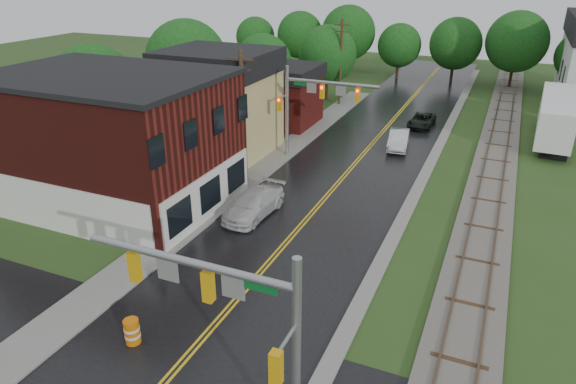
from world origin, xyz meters
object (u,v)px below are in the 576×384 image
Objects in this scene: brick_building at (111,139)px; traffic_signal_far at (313,98)px; utility_pole_c at (341,61)px; semi_trailer at (556,115)px; utility_pole_b at (243,112)px; construction_barrel at (132,331)px; tree_left_a at (95,90)px; tree_left_e at (328,56)px; sedan_silver at (399,140)px; tree_left_c at (264,65)px; traffic_signal_near at (231,307)px; suv_dark at (422,121)px; tree_left_b at (188,63)px; pickup_white at (254,204)px.

traffic_signal_far is (9.01, 12.00, 0.82)m from brick_building.
semi_trailer is at bearing -12.05° from utility_pole_c.
construction_barrel is (4.30, -18.00, -4.16)m from utility_pole_b.
utility_pole_c is 25.67m from tree_left_a.
traffic_signal_far is at bearing 56.32° from utility_pole_b.
tree_left_a is at bearing -120.55° from utility_pole_c.
tree_left_e reaches higher than sedan_silver.
tree_left_c reaches higher than construction_barrel.
sedan_silver is (-1.21, 30.38, -4.23)m from traffic_signal_near.
tree_left_c is 7.82m from tree_left_e.
construction_barrel is at bearing -96.13° from suv_dark.
suv_dark is at bearing -178.78° from semi_trailer.
tree_left_e is 23.99m from semi_trailer.
tree_left_e is (5.00, 6.00, 0.30)m from tree_left_c.
semi_trailer is at bearing -15.48° from tree_left_e.
utility_pole_b and utility_pole_c have the same top height.
traffic_signal_near is at bearing -95.42° from sedan_silver.
utility_pole_b is 1.10× the size of tree_left_e.
utility_pole_c reaches higher than tree_left_a.
brick_building is at bearing -72.39° from tree_left_b.
sedan_silver is (11.11, -13.52, -4.07)m from tree_left_e.
semi_trailer is (22.99, -6.37, -2.51)m from tree_left_e.
suv_dark is 6.95m from sedan_silver.
utility_pole_b is 7.74m from pickup_white.
traffic_signal_far is at bearing -51.18° from tree_left_c.
sedan_silver is (9.06, -11.62, -3.98)m from utility_pole_c.
utility_pole_c reaches higher than brick_building.
semi_trailer reaches higher than pickup_white.
utility_pole_b reaches higher than brick_building.
tree_left_c is 6.81× the size of construction_barrel.
tree_left_e reaches higher than pickup_white.
utility_pole_c reaches higher than traffic_signal_near.
traffic_signal_far is 1.67× the size of suv_dark.
tree_left_a is 1.97× the size of suv_dark.
utility_pole_c is at bearing -42.84° from tree_left_e.
traffic_signal_near reaches higher than semi_trailer.
construction_barrel is at bearing -83.86° from utility_pole_c.
tree_left_a is at bearing -108.43° from tree_left_c.
brick_building is 1.95× the size of traffic_signal_near.
tree_left_e is at bearing 104.46° from pickup_white.
brick_building is at bearing -119.79° from suv_dark.
construction_barrel is (17.35, -17.90, -4.55)m from tree_left_a.
tree_left_b is 2.20× the size of suv_dark.
tree_left_c is 37.86m from construction_barrel.
tree_left_b reaches higher than tree_left_a.
tree_left_c is at bearing 111.49° from utility_pole_b.
tree_left_b reaches higher than semi_trailer.
semi_trailer reaches higher than suv_dark.
construction_barrel is at bearing -76.56° from utility_pole_b.
brick_building is 24.94m from tree_left_c.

